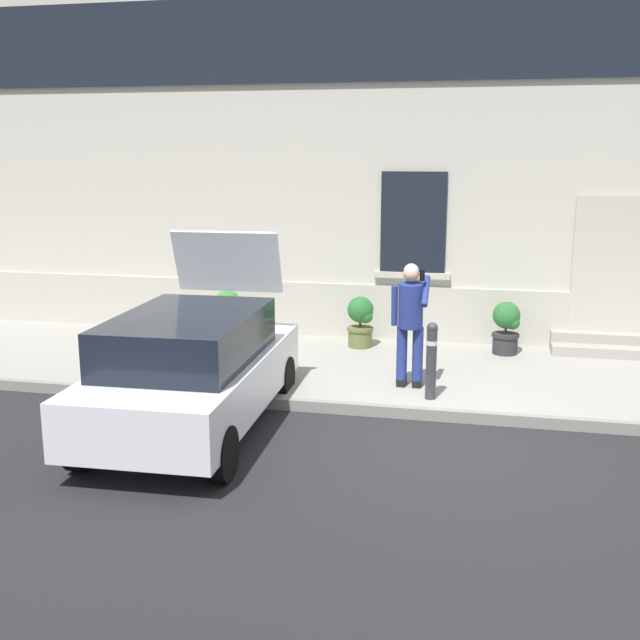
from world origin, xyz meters
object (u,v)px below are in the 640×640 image
at_px(hatchback_car_white, 193,368).
at_px(planter_charcoal, 506,326).
at_px(bollard_near_person, 431,358).
at_px(person_on_phone, 410,317).
at_px(planter_cream, 228,313).
at_px(planter_olive, 361,320).

bearing_deg(hatchback_car_white, planter_charcoal, 46.56).
xyz_separation_m(bollard_near_person, planter_charcoal, (1.02, 2.61, -0.11)).
bearing_deg(bollard_near_person, person_on_phone, 125.69).
xyz_separation_m(planter_cream, planter_olive, (2.38, -0.14, 0.00)).
bearing_deg(hatchback_car_white, planter_olive, 70.24).
distance_m(person_on_phone, planter_charcoal, 2.60).
bearing_deg(planter_cream, person_on_phone, -33.23).
relative_size(person_on_phone, planter_cream, 2.04).
height_order(hatchback_car_white, planter_cream, hatchback_car_white).
bearing_deg(bollard_near_person, planter_olive, 118.01).
height_order(hatchback_car_white, bollard_near_person, hatchback_car_white).
height_order(bollard_near_person, planter_cream, bollard_near_person).
bearing_deg(bollard_near_person, planter_cream, 144.21).
distance_m(person_on_phone, planter_olive, 2.40).
bearing_deg(person_on_phone, planter_charcoal, 46.79).
distance_m(planter_olive, planter_charcoal, 2.38).
distance_m(planter_cream, planter_charcoal, 4.76).
distance_m(person_on_phone, planter_cream, 4.11).
bearing_deg(person_on_phone, hatchback_car_white, -153.66).
bearing_deg(person_on_phone, bollard_near_person, -65.31).
relative_size(bollard_near_person, planter_olive, 1.22).
xyz_separation_m(planter_olive, planter_charcoal, (2.38, 0.05, 0.00)).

